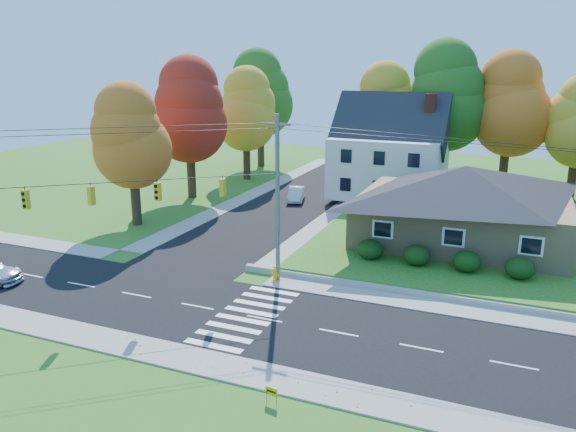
% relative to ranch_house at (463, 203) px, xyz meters
% --- Properties ---
extents(ground, '(120.00, 120.00, 0.00)m').
position_rel_ranch_house_xyz_m(ground, '(-8.00, -16.00, -3.27)').
color(ground, '#3D7923').
extents(road_main, '(90.00, 8.00, 0.02)m').
position_rel_ranch_house_xyz_m(road_main, '(-8.00, -16.00, -3.26)').
color(road_main, black).
rests_on(road_main, ground).
extents(road_cross, '(8.00, 44.00, 0.02)m').
position_rel_ranch_house_xyz_m(road_cross, '(-16.00, 10.00, -3.25)').
color(road_cross, black).
rests_on(road_cross, ground).
extents(sidewalk_north, '(90.00, 2.00, 0.08)m').
position_rel_ranch_house_xyz_m(sidewalk_north, '(-8.00, -11.00, -3.23)').
color(sidewalk_north, '#9C9A90').
rests_on(sidewalk_north, ground).
extents(sidewalk_south, '(90.00, 2.00, 0.08)m').
position_rel_ranch_house_xyz_m(sidewalk_south, '(-8.00, -21.00, -3.23)').
color(sidewalk_south, '#9C9A90').
rests_on(sidewalk_south, ground).
extents(lawn, '(30.00, 30.00, 0.50)m').
position_rel_ranch_house_xyz_m(lawn, '(5.00, 5.00, -3.02)').
color(lawn, '#3D7923').
rests_on(lawn, ground).
extents(ranch_house, '(14.60, 10.60, 5.40)m').
position_rel_ranch_house_xyz_m(ranch_house, '(0.00, 0.00, 0.00)').
color(ranch_house, tan).
rests_on(ranch_house, lawn).
extents(colonial_house, '(10.40, 8.40, 9.60)m').
position_rel_ranch_house_xyz_m(colonial_house, '(-7.96, 12.00, 1.32)').
color(colonial_house, silver).
rests_on(colonial_house, lawn).
extents(hedge_row, '(10.70, 1.70, 1.27)m').
position_rel_ranch_house_xyz_m(hedge_row, '(-0.50, -6.20, -2.13)').
color(hedge_row, '#163A10').
rests_on(hedge_row, lawn).
extents(traffic_infrastructure, '(38.10, 10.66, 10.00)m').
position_rel_ranch_house_xyz_m(traffic_infrastructure, '(-8.15, -14.65, 1.88)').
color(traffic_infrastructure, '#666059').
rests_on(traffic_infrastructure, ground).
extents(tree_lot_0, '(6.72, 6.72, 12.51)m').
position_rel_ranch_house_xyz_m(tree_lot_0, '(-10.00, 18.00, 5.04)').
color(tree_lot_0, '#3F2A19').
rests_on(tree_lot_0, lawn).
extents(tree_lot_1, '(7.84, 7.84, 14.60)m').
position_rel_ranch_house_xyz_m(tree_lot_1, '(-4.00, 17.00, 6.35)').
color(tree_lot_1, '#3F2A19').
rests_on(tree_lot_1, lawn).
extents(tree_lot_2, '(7.28, 7.28, 13.56)m').
position_rel_ranch_house_xyz_m(tree_lot_2, '(2.00, 18.00, 5.70)').
color(tree_lot_2, '#3F2A19').
rests_on(tree_lot_2, lawn).
extents(tree_west_0, '(6.16, 6.16, 11.47)m').
position_rel_ranch_house_xyz_m(tree_west_0, '(-25.00, -4.00, 3.89)').
color(tree_west_0, '#3F2A19').
rests_on(tree_west_0, ground).
extents(tree_west_1, '(7.28, 7.28, 13.56)m').
position_rel_ranch_house_xyz_m(tree_west_1, '(-26.00, 6.00, 5.20)').
color(tree_west_1, '#3F2A19').
rests_on(tree_west_1, ground).
extents(tree_west_2, '(6.72, 6.72, 12.51)m').
position_rel_ranch_house_xyz_m(tree_west_2, '(-25.00, 16.00, 4.54)').
color(tree_west_2, '#3F2A19').
rests_on(tree_west_2, ground).
extents(tree_west_3, '(7.84, 7.84, 14.60)m').
position_rel_ranch_house_xyz_m(tree_west_3, '(-27.00, 24.00, 5.85)').
color(tree_west_3, '#3F2A19').
rests_on(tree_west_3, ground).
extents(white_car, '(2.41, 4.19, 1.31)m').
position_rel_ranch_house_xyz_m(white_car, '(-15.97, 8.36, -2.59)').
color(white_car, silver).
rests_on(white_car, road_cross).
extents(fire_hydrant, '(0.49, 0.38, 0.86)m').
position_rel_ranch_house_xyz_m(fire_hydrant, '(-9.57, -11.06, -2.86)').
color(fire_hydrant, '#EDB304').
rests_on(fire_hydrant, ground).
extents(yard_sign, '(0.55, 0.13, 0.69)m').
position_rel_ranch_house_xyz_m(yard_sign, '(-4.64, -22.58, -2.77)').
color(yard_sign, black).
rests_on(yard_sign, ground).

